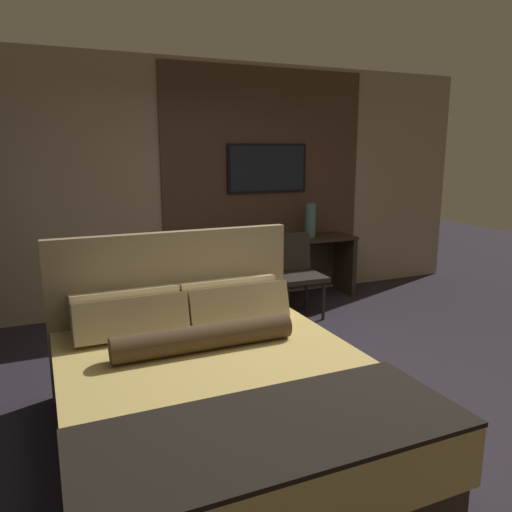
{
  "coord_description": "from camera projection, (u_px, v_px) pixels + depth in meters",
  "views": [
    {
      "loc": [
        -1.78,
        -2.97,
        1.8
      ],
      "look_at": [
        -0.04,
        0.99,
        0.88
      ],
      "focal_mm": 35.0,
      "sensor_mm": 36.0,
      "label": 1
    }
  ],
  "objects": [
    {
      "name": "vase_tall",
      "position": [
        310.0,
        220.0,
        6.08
      ],
      "size": [
        0.14,
        0.14,
        0.42
      ],
      "color": "#4C706B",
      "rests_on": "desk"
    },
    {
      "name": "ground_plane",
      "position": [
        314.0,
        396.0,
        3.73
      ],
      "size": [
        16.0,
        16.0,
        0.0
      ],
      "primitive_type": "plane",
      "color": "#28232D"
    },
    {
      "name": "tv",
      "position": [
        267.0,
        168.0,
        5.97
      ],
      "size": [
        1.02,
        0.04,
        0.58
      ],
      "color": "black"
    },
    {
      "name": "wall_back_tv_panel",
      "position": [
        213.0,
        186.0,
        5.81
      ],
      "size": [
        7.2,
        0.09,
        2.8
      ],
      "color": "tan",
      "rests_on": "ground_plane"
    },
    {
      "name": "book",
      "position": [
        257.0,
        240.0,
        5.87
      ],
      "size": [
        0.26,
        0.22,
        0.03
      ],
      "color": "navy",
      "rests_on": "desk"
    },
    {
      "name": "desk_chair",
      "position": [
        294.0,
        267.0,
        5.51
      ],
      "size": [
        0.55,
        0.55,
        0.9
      ],
      "rotation": [
        0.0,
        0.0,
        -0.04
      ],
      "color": "#28231E",
      "rests_on": "ground_plane"
    },
    {
      "name": "bed",
      "position": [
        216.0,
        393.0,
        3.09
      ],
      "size": [
        1.87,
        2.23,
        1.2
      ],
      "color": "#33281E",
      "rests_on": "ground_plane"
    },
    {
      "name": "desk",
      "position": [
        273.0,
        258.0,
        6.02
      ],
      "size": [
        2.07,
        0.48,
        0.76
      ],
      "color": "#2D2319",
      "rests_on": "ground_plane"
    }
  ]
}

